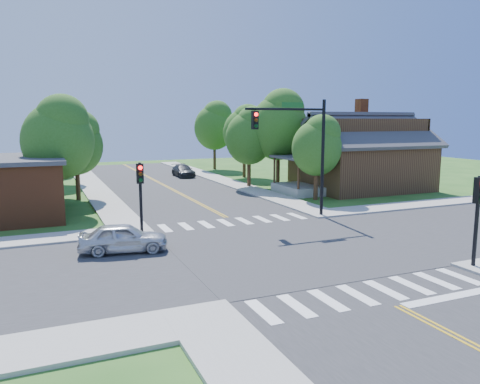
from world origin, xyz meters
name	(u,v)px	position (x,y,z in m)	size (l,w,h in m)	color
ground	(285,249)	(0.00, 0.00, 0.00)	(100.00, 100.00, 0.00)	#27561A
road_ns	(285,248)	(0.00, 0.00, 0.02)	(10.00, 90.00, 0.04)	#2D2D30
road_ew	(285,248)	(0.00, 0.00, 0.03)	(90.00, 10.00, 0.04)	#2D2D30
intersection_patch	(285,249)	(0.00, 0.00, 0.00)	(10.20, 10.20, 0.06)	#2D2D30
sidewalk_ne	(355,185)	(15.82, 15.82, 0.07)	(40.00, 40.00, 0.14)	#9E9B93
crosswalk_north	(235,222)	(0.00, 6.20, 0.05)	(8.85, 2.00, 0.01)	white
crosswalk_south	(371,292)	(0.00, -6.20, 0.05)	(8.85, 2.00, 0.01)	white
centerline	(285,248)	(0.00, 0.00, 0.05)	(0.30, 90.00, 0.01)	gold
stop_bar	(457,297)	(2.50, -7.60, 0.00)	(4.60, 0.45, 0.09)	white
signal_mast_ne	(299,139)	(3.91, 5.59, 4.85)	(5.30, 0.42, 7.20)	black
signal_pole_se	(478,204)	(5.60, -5.62, 2.66)	(0.34, 0.42, 3.80)	black
signal_pole_nw	(140,184)	(-5.60, 5.58, 2.66)	(0.34, 0.42, 3.80)	black
house_ne	(361,151)	(15.11, 14.23, 3.33)	(13.05, 8.80, 7.11)	#381E13
tree_e_a	(318,144)	(8.75, 11.05, 4.19)	(3.76, 3.58, 6.40)	#382314
tree_e_b	(280,123)	(9.02, 17.67, 5.69)	(5.11, 4.85, 8.68)	#382314
tree_e_c	(245,130)	(9.41, 25.95, 4.97)	(4.46, 4.24, 7.59)	#382314
tree_e_d	(215,124)	(9.29, 34.62, 5.42)	(4.86, 4.62, 8.27)	#382314
tree_w_a	(59,136)	(-9.12, 13.26, 4.99)	(4.48, 4.26, 7.62)	#382314
tree_w_b	(54,139)	(-9.24, 19.94, 4.53)	(4.07, 3.86, 6.92)	#382314
tree_w_c	(59,128)	(-8.54, 27.86, 5.22)	(4.69, 4.46, 7.97)	#382314
tree_w_d	(56,133)	(-8.59, 36.57, 4.52)	(4.06, 3.86, 6.90)	#382314
tree_house	(250,134)	(6.79, 18.96, 4.70)	(4.22, 4.01, 7.18)	#382314
tree_bldg	(77,141)	(-7.75, 17.99, 4.40)	(3.95, 3.75, 6.71)	#382314
car_silver	(123,238)	(-7.08, 2.34, 0.67)	(4.16, 2.27, 1.34)	silver
car_dgrey	(183,171)	(3.50, 28.74, 0.62)	(1.79, 4.29, 1.24)	#2E3033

